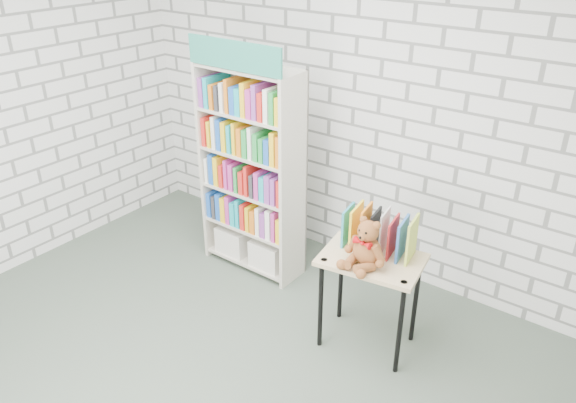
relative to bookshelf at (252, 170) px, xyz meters
The scene contains 6 objects.
ground 1.73m from the bookshelf, 67.37° to the right, with size 4.50×4.50×0.00m, color #475446.
room_shell 1.71m from the bookshelf, 67.37° to the right, with size 4.52×4.02×2.81m.
bookshelf is the anchor object (origin of this frame).
display_table 1.40m from the bookshelf, 13.77° to the right, with size 0.75×0.58×0.74m.
table_books 1.34m from the bookshelf, ahead, with size 0.51×0.28×0.28m.
teddy_bear 1.40m from the bookshelf, 17.95° to the right, with size 0.31×0.29×0.34m.
Camera 1 is at (2.24, -1.90, 2.82)m, focal length 35.00 mm.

